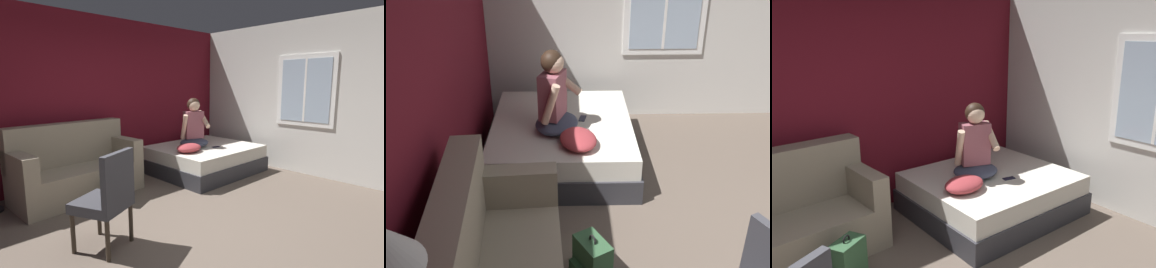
# 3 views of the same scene
# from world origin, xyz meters

# --- Properties ---
(wall_back_accent) EXTENTS (11.00, 0.16, 2.70)m
(wall_back_accent) POSITION_xyz_m (0.00, 2.74, 1.35)
(wall_back_accent) COLOR maroon
(wall_back_accent) RESTS_ON ground
(wall_side_with_window) EXTENTS (0.19, 6.73, 2.70)m
(wall_side_with_window) POSITION_xyz_m (3.08, 0.01, 1.35)
(wall_side_with_window) COLOR silver
(wall_side_with_window) RESTS_ON ground
(bed) EXTENTS (1.81, 1.58, 0.48)m
(bed) POSITION_xyz_m (1.82, 1.70, 0.24)
(bed) COLOR #2D2D33
(bed) RESTS_ON ground
(person_seated) EXTENTS (0.63, 0.58, 0.88)m
(person_seated) POSITION_xyz_m (1.61, 1.77, 0.84)
(person_seated) COLOR #383D51
(person_seated) RESTS_ON bed
(backpack) EXTENTS (0.35, 0.33, 0.46)m
(backpack) POSITION_xyz_m (-0.07, 1.47, 0.19)
(backpack) COLOR #2D5133
(backpack) RESTS_ON ground
(throw_pillow) EXTENTS (0.55, 0.45, 0.14)m
(throw_pillow) POSITION_xyz_m (1.27, 1.53, 0.55)
(throw_pillow) COLOR #993338
(throw_pillow) RESTS_ON bed
(cell_phone) EXTENTS (0.16, 0.10, 0.01)m
(cell_phone) POSITION_xyz_m (1.88, 1.47, 0.48)
(cell_phone) COLOR black
(cell_phone) RESTS_ON bed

